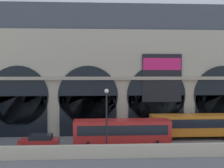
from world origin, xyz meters
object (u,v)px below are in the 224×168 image
at_px(car_midwest, 40,141).
at_px(street_lamp_quayside, 107,113).
at_px(bus_mideast, 193,125).
at_px(bus_center, 122,131).

distance_m(car_midwest, street_lamp_quayside, 8.94).
height_order(car_midwest, bus_mideast, bus_mideast).
bearing_deg(bus_center, street_lamp_quayside, -119.75).
xyz_separation_m(bus_mideast, street_lamp_quayside, (-11.46, -6.85, 2.63)).
bearing_deg(street_lamp_quayside, car_midwest, 155.89).
xyz_separation_m(bus_center, bus_mideast, (9.57, 3.53, 0.00)).
bearing_deg(street_lamp_quayside, bus_center, 60.25).
distance_m(car_midwest, bus_mideast, 19.27).
height_order(bus_center, bus_mideast, same).
relative_size(bus_center, street_lamp_quayside, 1.59).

